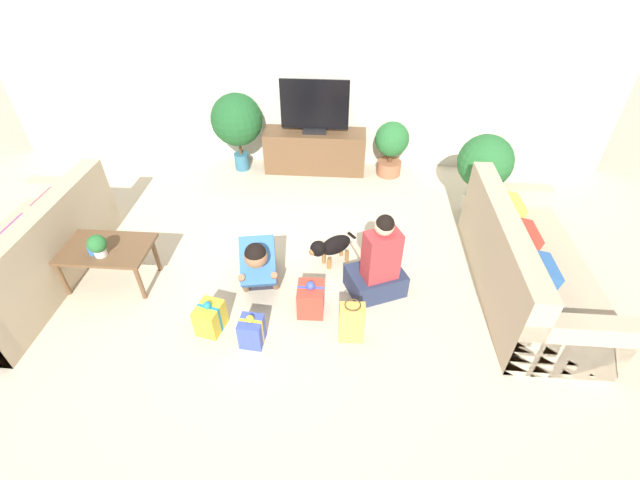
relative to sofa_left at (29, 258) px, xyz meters
name	(u,v)px	position (x,y,z in m)	size (l,w,h in m)	color
ground_plane	(276,282)	(2.40, 0.14, -0.30)	(16.00, 16.00, 0.00)	beige
wall_back	(301,70)	(2.40, 2.77, 1.00)	(8.40, 0.06, 2.60)	beige
sofa_left	(29,258)	(0.00, 0.00, 0.00)	(0.88, 2.07, 0.84)	#C6B293
sofa_right	(524,265)	(4.80, 0.25, 0.00)	(0.88, 2.07, 0.84)	#C6B293
coffee_table	(105,252)	(0.77, 0.04, 0.09)	(0.89, 0.52, 0.45)	brown
tv_console	(315,151)	(2.60, 2.50, -0.01)	(1.39, 0.41, 0.58)	brown
tv	(315,109)	(2.60, 2.50, 0.59)	(0.90, 0.20, 0.70)	black
potted_plant_corner_right	(484,165)	(4.66, 1.63, 0.32)	(0.63, 0.63, 0.98)	beige
potted_plant_back_left	(237,121)	(1.55, 2.45, 0.42)	(0.69, 0.69, 1.08)	#336B84
potted_plant_back_right	(391,145)	(3.64, 2.45, 0.15)	(0.46, 0.46, 0.76)	#A36042
person_kneeling	(259,263)	(2.27, 0.05, 0.04)	(0.44, 0.78, 0.76)	#23232D
person_sitting	(378,266)	(3.40, 0.10, 0.03)	(0.64, 0.60, 0.94)	#283351
dog	(331,247)	(2.94, 0.48, -0.07)	(0.48, 0.39, 0.36)	black
gift_box_a	(210,318)	(1.92, -0.49, -0.16)	(0.25, 0.29, 0.34)	yellow
gift_box_b	(252,331)	(2.31, -0.61, -0.16)	(0.21, 0.21, 0.33)	#3D51BC
gift_box_c	(311,299)	(2.79, -0.20, -0.15)	(0.25, 0.27, 0.37)	red
gift_bag_a	(352,322)	(3.17, -0.50, -0.09)	(0.22, 0.15, 0.43)	#E5B74C
mug	(93,250)	(0.73, -0.05, 0.19)	(0.12, 0.08, 0.09)	#386BAD
tabletop_plant	(97,245)	(0.82, -0.07, 0.27)	(0.17, 0.17, 0.22)	beige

